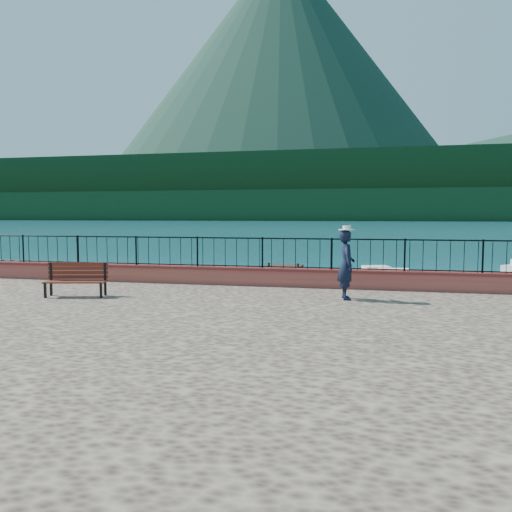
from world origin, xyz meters
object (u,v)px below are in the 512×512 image
at_px(boat_0, 205,276).
at_px(boat_2, 386,273).
at_px(person, 346,265).
at_px(boat_1, 407,276).
at_px(park_bench, 76,286).

relative_size(boat_0, boat_2, 1.15).
distance_m(person, boat_2, 13.81).
bearing_deg(boat_1, boat_0, -170.27).
height_order(boat_1, boat_2, same).
height_order(person, boat_2, person).
bearing_deg(park_bench, boat_0, 76.57).
distance_m(boat_0, boat_1, 10.13).
xyz_separation_m(boat_0, boat_2, (8.93, 3.51, 0.00)).
distance_m(park_bench, boat_0, 11.36).
relative_size(park_bench, boat_0, 0.41).
distance_m(boat_0, boat_2, 9.60).
xyz_separation_m(park_bench, boat_0, (0.01, 11.30, -1.09)).
height_order(park_bench, boat_0, park_bench).
distance_m(person, boat_0, 12.62).
bearing_deg(person, boat_0, 23.40).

